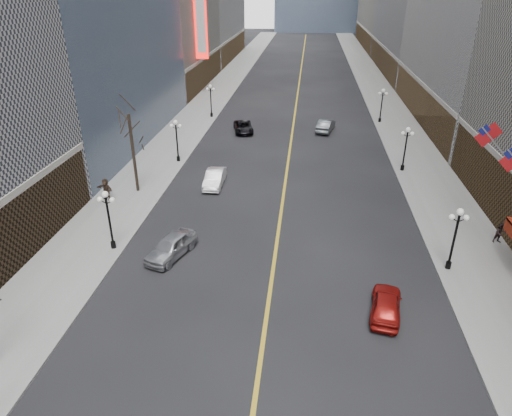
% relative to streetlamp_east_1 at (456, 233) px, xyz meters
% --- Properties ---
extents(sidewalk_east, '(6.00, 230.00, 0.15)m').
position_rel_streetlamp_east_1_xyz_m(sidewalk_east, '(2.20, 40.00, -2.83)').
color(sidewalk_east, gray).
rests_on(sidewalk_east, ground).
extents(sidewalk_west, '(6.00, 230.00, 0.15)m').
position_rel_streetlamp_east_1_xyz_m(sidewalk_west, '(-25.80, 40.00, -2.83)').
color(sidewalk_west, gray).
rests_on(sidewalk_west, ground).
extents(lane_line, '(0.25, 200.00, 0.02)m').
position_rel_streetlamp_east_1_xyz_m(lane_line, '(-11.80, 50.00, -2.89)').
color(lane_line, gold).
rests_on(lane_line, ground).
extents(streetlamp_east_1, '(1.26, 0.44, 4.52)m').
position_rel_streetlamp_east_1_xyz_m(streetlamp_east_1, '(0.00, 0.00, 0.00)').
color(streetlamp_east_1, black).
rests_on(streetlamp_east_1, sidewalk_east).
extents(streetlamp_east_2, '(1.26, 0.44, 4.52)m').
position_rel_streetlamp_east_1_xyz_m(streetlamp_east_2, '(0.00, 18.00, 0.00)').
color(streetlamp_east_2, black).
rests_on(streetlamp_east_2, sidewalk_east).
extents(streetlamp_east_3, '(1.26, 0.44, 4.52)m').
position_rel_streetlamp_east_1_xyz_m(streetlamp_east_3, '(0.00, 36.00, 0.00)').
color(streetlamp_east_3, black).
rests_on(streetlamp_east_3, sidewalk_east).
extents(streetlamp_west_1, '(1.26, 0.44, 4.52)m').
position_rel_streetlamp_east_1_xyz_m(streetlamp_west_1, '(-23.60, 0.00, 0.00)').
color(streetlamp_west_1, black).
rests_on(streetlamp_west_1, sidewalk_west).
extents(streetlamp_west_2, '(1.26, 0.44, 4.52)m').
position_rel_streetlamp_east_1_xyz_m(streetlamp_west_2, '(-23.60, 18.00, 0.00)').
color(streetlamp_west_2, black).
rests_on(streetlamp_west_2, sidewalk_west).
extents(streetlamp_west_3, '(1.26, 0.44, 4.52)m').
position_rel_streetlamp_east_1_xyz_m(streetlamp_west_3, '(-23.60, 36.00, 0.00)').
color(streetlamp_west_3, black).
rests_on(streetlamp_west_3, sidewalk_west).
extents(flag_5, '(2.87, 0.12, 2.87)m').
position_rel_streetlamp_east_1_xyz_m(flag_5, '(3.51, 7.00, 4.39)').
color(flag_5, '#B2B2B7').
rests_on(flag_5, ground).
extents(theatre_marquee, '(2.00, 0.55, 12.00)m').
position_rel_streetlamp_east_1_xyz_m(theatre_marquee, '(-27.68, 50.00, 9.10)').
color(theatre_marquee, red).
rests_on(theatre_marquee, ground).
extents(tree_west_far, '(3.60, 3.60, 7.92)m').
position_rel_streetlamp_east_1_xyz_m(tree_west_far, '(-25.30, 10.00, 3.34)').
color(tree_west_far, '#2D231C').
rests_on(tree_west_far, sidewalk_west).
extents(car_nb_near, '(3.33, 5.02, 1.59)m').
position_rel_streetlamp_east_1_xyz_m(car_nb_near, '(-19.14, -0.39, -2.11)').
color(car_nb_near, '#A9ACB1').
rests_on(car_nb_near, ground).
extents(car_nb_mid, '(1.68, 4.60, 1.51)m').
position_rel_streetlamp_east_1_xyz_m(car_nb_mid, '(-18.48, 12.24, -2.15)').
color(car_nb_mid, white).
rests_on(car_nb_mid, ground).
extents(car_nb_far, '(3.34, 5.31, 1.37)m').
position_rel_streetlamp_east_1_xyz_m(car_nb_far, '(-18.11, 29.61, -2.22)').
color(car_nb_far, black).
rests_on(car_nb_far, ground).
extents(car_sb_mid, '(2.41, 4.46, 1.44)m').
position_rel_streetlamp_east_1_xyz_m(car_sb_mid, '(-4.88, -5.17, -2.18)').
color(car_sb_mid, maroon).
rests_on(car_sb_mid, ground).
extents(car_sb_far, '(2.73, 5.08, 1.59)m').
position_rel_streetlamp_east_1_xyz_m(car_sb_far, '(-7.53, 31.12, -2.11)').
color(car_sb_far, '#4A4E52').
rests_on(car_sb_far, ground).
extents(ped_east_walk, '(0.84, 0.56, 1.60)m').
position_rel_streetlamp_east_1_xyz_m(ped_east_walk, '(4.60, 3.95, -1.95)').
color(ped_east_walk, black).
rests_on(ped_east_walk, sidewalk_east).
extents(ped_west_far, '(1.86, 1.24, 1.96)m').
position_rel_streetlamp_east_1_xyz_m(ped_west_far, '(-27.38, 7.89, -1.77)').
color(ped_west_far, '#34271D').
rests_on(ped_west_far, sidewalk_west).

